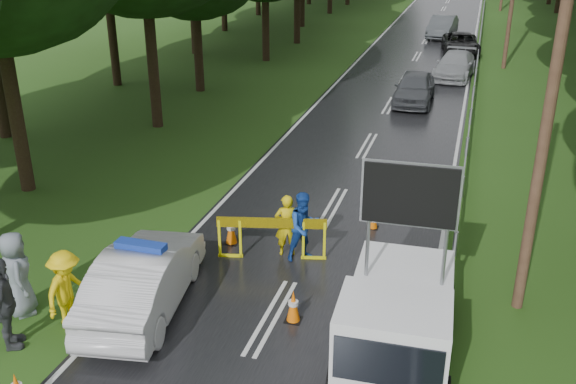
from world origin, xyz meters
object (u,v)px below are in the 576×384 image
at_px(work_truck, 397,319).
at_px(officer, 287,225).
at_px(barrier, 272,228).
at_px(queue_car_third, 461,44).
at_px(police_sedan, 144,279).
at_px(queue_car_first, 414,88).
at_px(queue_car_fourth, 442,27).
at_px(civilian, 304,226).
at_px(queue_car_second, 455,65).

xyz_separation_m(work_truck, officer, (-3.30, 3.63, -0.17)).
xyz_separation_m(barrier, queue_car_third, (3.36, 29.04, -0.21)).
xyz_separation_m(police_sedan, work_truck, (5.60, -0.33, 0.26)).
bearing_deg(work_truck, officer, 130.06).
bearing_deg(queue_car_first, queue_car_fourth, 89.81).
bearing_deg(queue_car_fourth, queue_car_third, -69.79).
relative_size(civilian, queue_car_third, 0.38).
xyz_separation_m(queue_car_first, queue_car_fourth, (-0.04, 18.83, 0.04)).
bearing_deg(barrier, queue_car_fourth, 73.56).
height_order(civilian, queue_car_second, civilian).
height_order(police_sedan, queue_car_fourth, police_sedan).
bearing_deg(officer, work_truck, 111.21).
distance_m(work_truck, civilian, 4.53).
relative_size(barrier, officer, 1.62).
bearing_deg(work_truck, civilian, 126.16).
bearing_deg(officer, barrier, 25.25).
relative_size(work_truck, civilian, 2.60).
xyz_separation_m(work_truck, queue_car_fourth, (-1.83, 38.36, -0.24)).
bearing_deg(civilian, barrier, 155.97).
xyz_separation_m(police_sedan, officer, (2.30, 3.30, 0.09)).
relative_size(police_sedan, civilian, 2.60).
bearing_deg(queue_car_fourth, police_sedan, -90.26).
distance_m(civilian, queue_car_fourth, 34.82).
bearing_deg(queue_car_third, civilian, -101.66).
xyz_separation_m(officer, queue_car_fourth, (1.47, 34.73, -0.07)).
bearing_deg(queue_car_second, queue_car_first, -99.01).
height_order(officer, queue_car_first, officer).
bearing_deg(queue_car_fourth, work_truck, -81.86).
bearing_deg(queue_car_second, work_truck, -84.00).
distance_m(barrier, queue_car_third, 29.24).
xyz_separation_m(civilian, queue_car_third, (2.57, 28.81, -0.25)).
distance_m(officer, queue_car_first, 15.97).
relative_size(queue_car_first, queue_car_third, 0.91).
bearing_deg(queue_car_fourth, civilian, -86.21).
height_order(barrier, officer, officer).
bearing_deg(officer, civilian, 149.74).
relative_size(officer, queue_car_first, 0.39).
xyz_separation_m(officer, queue_car_first, (1.51, 15.90, -0.10)).
height_order(work_truck, officer, work_truck).
bearing_deg(work_truck, queue_car_second, 88.32).
relative_size(queue_car_second, queue_car_fourth, 0.99).
xyz_separation_m(police_sedan, queue_car_third, (5.36, 32.03, -0.09)).
height_order(police_sedan, queue_car_third, police_sedan).
relative_size(officer, queue_car_third, 0.35).
height_order(police_sedan, queue_car_first, police_sedan).
bearing_deg(queue_car_fourth, officer, -87.02).
height_order(queue_car_third, queue_car_fourth, queue_car_fourth).
relative_size(work_truck, queue_car_second, 1.02).
height_order(police_sedan, queue_car_second, police_sedan).
xyz_separation_m(barrier, civilian, (0.79, 0.24, 0.05)).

